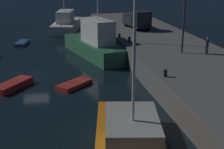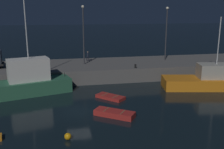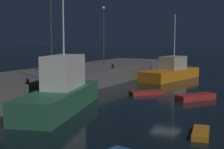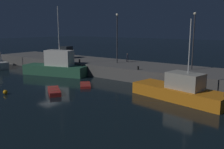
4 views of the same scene
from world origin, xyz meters
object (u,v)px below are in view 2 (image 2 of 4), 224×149
Objects in this scene: bollard_central at (135,66)px; bollard_east at (45,69)px; lamp_post_east at (166,30)px; dockworker at (88,56)px; bollard_west at (21,72)px; mooring_buoy_near at (68,136)px; rowboat_white_mid at (114,114)px; lamp_post_west at (83,31)px; fishing_boat_white at (208,80)px; fishing_trawler_red at (24,82)px; dinghy_red_small at (110,97)px.

bollard_central is 0.88× the size of bollard_east.
bollard_central is at bearing -142.24° from lamp_post_east.
dockworker reaches higher than bollard_west.
mooring_buoy_near is 23.12m from dockworker.
bollard_east reaches higher than mooring_buoy_near.
lamp_post_west reaches higher than rowboat_white_mid.
fishing_boat_white is 2.96× the size of rowboat_white_mid.
bollard_west is at bearing 168.90° from fishing_boat_white.
fishing_trawler_red reaches higher than bollard_central.
rowboat_white_mid is 6.21m from mooring_buoy_near.
fishing_trawler_red is 12.36m from lamp_post_west.
dockworker is (-14.99, 11.51, 1.85)m from fishing_boat_white.
dockworker is at bearing 133.72° from bollard_central.
fishing_trawler_red reaches higher than bollard_east.
mooring_buoy_near is 1.01× the size of bollard_central.
lamp_post_east is at bearing 37.76° from bollard_central.
lamp_post_west is at bearing 42.66° from fishing_trawler_red.
bollard_east is (-7.81, 7.00, 2.19)m from dinghy_red_small.
dockworker is (8.90, 9.73, 1.39)m from fishing_trawler_red.
mooring_buoy_near is 19.18m from bollard_central.
fishing_trawler_red is at bearing 161.16° from dinghy_red_small.
bollard_west is at bearing -166.78° from lamp_post_east.
fishing_boat_white reaches higher than dockworker.
fishing_boat_white is 13.83m from dinghy_red_small.
lamp_post_east reaches higher than dockworker.
lamp_post_east is (11.53, 11.78, 6.89)m from dinghy_red_small.
bollard_east is at bearing -136.35° from dockworker.
bollard_west is at bearing 149.05° from dinghy_red_small.
fishing_boat_white is 22.01m from mooring_buoy_near.
fishing_boat_white is at bearing -77.92° from lamp_post_east.
lamp_post_east is 13.41× the size of bollard_east.
bollard_east is at bearing 138.13° from dinghy_red_small.
rowboat_white_mid is 7.11× the size of mooring_buoy_near.
fishing_boat_white is at bearing -29.66° from bollard_central.
fishing_boat_white is 18.72× the size of bollard_east.
fishing_trawler_red is 23.95m from fishing_boat_white.
bollard_central reaches higher than bollard_west.
rowboat_white_mid is at bearing 40.73° from mooring_buoy_near.
rowboat_white_mid is at bearing -125.26° from lamp_post_east.
dinghy_red_small is 0.39× the size of lamp_post_west.
dockworker is (-0.71, 18.57, 2.68)m from rowboat_white_mid.
bollard_east is (-12.75, 0.32, 0.04)m from bollard_central.
dinghy_red_small is at bearing 60.66° from mooring_buoy_near.
mooring_buoy_near is 16.73m from bollard_east.
dockworker is 3.47× the size of bollard_west.
fishing_boat_white is 10.14m from bollard_central.
lamp_post_west is at bearing 95.27° from rowboat_white_mid.
lamp_post_west is at bearing 100.78° from dinghy_red_small.
fishing_boat_white is at bearing 30.34° from mooring_buoy_near.
fishing_boat_white is at bearing -30.36° from lamp_post_west.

